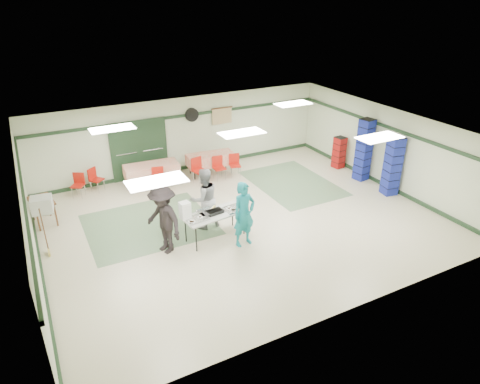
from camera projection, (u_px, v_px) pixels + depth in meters
name	position (u px, v px, depth m)	size (l,w,h in m)	color
floor	(242.00, 220.00, 12.62)	(11.00, 11.00, 0.00)	beige
ceiling	(242.00, 132.00, 11.45)	(11.00, 11.00, 0.00)	white
wall_back	(184.00, 134.00, 15.63)	(11.00, 11.00, 0.00)	beige
wall_front	(348.00, 260.00, 8.44)	(11.00, 11.00, 0.00)	beige
wall_left	(29.00, 223.00, 9.74)	(9.00, 9.00, 0.00)	beige
wall_right	(387.00, 148.00, 14.33)	(9.00, 9.00, 0.00)	beige
trim_back	(184.00, 116.00, 15.30)	(11.00, 0.06, 0.10)	#1D351F
baseboard_back	(187.00, 167.00, 16.17)	(11.00, 0.06, 0.12)	#1D351F
trim_left	(23.00, 196.00, 9.45)	(9.00, 0.06, 0.10)	#1D351F
baseboard_left	(41.00, 269.00, 10.31)	(9.00, 0.06, 0.12)	#1D351F
trim_right	(389.00, 127.00, 14.01)	(9.00, 0.06, 0.10)	#1D351F
baseboard_right	(380.00, 183.00, 14.88)	(9.00, 0.06, 0.12)	#1D351F
green_patch_a	(149.00, 224.00, 12.38)	(3.50, 3.00, 0.01)	slate
green_patch_b	(292.00, 183.00, 14.99)	(2.50, 3.50, 0.01)	slate
double_door_left	(126.00, 152.00, 14.79)	(0.90, 0.06, 2.10)	gray
double_door_right	(153.00, 148.00, 15.19)	(0.90, 0.06, 2.10)	gray
door_frame	(139.00, 150.00, 14.97)	(2.00, 0.03, 2.15)	#1D351F
wall_fan	(192.00, 115.00, 15.40)	(0.50, 0.50, 0.10)	black
scroll_banner	(222.00, 116.00, 15.99)	(0.80, 0.02, 0.60)	tan
serving_table	(215.00, 215.00, 11.43)	(1.83, 0.93, 0.76)	#A0A09B
sheet_tray_right	(235.00, 209.00, 11.62)	(0.59, 0.45, 0.02)	silver
sheet_tray_mid	(209.00, 211.00, 11.48)	(0.59, 0.45, 0.02)	silver
sheet_tray_left	(197.00, 219.00, 11.10)	(0.56, 0.42, 0.02)	silver
baking_pan	(214.00, 212.00, 11.40)	(0.45, 0.28, 0.08)	black
foam_box_stack	(185.00, 210.00, 11.05)	(0.26, 0.24, 0.47)	white
volunteer_teal	(244.00, 214.00, 11.08)	(0.65, 0.43, 1.78)	teal
volunteer_grey	(204.00, 199.00, 11.90)	(0.87, 0.67, 1.78)	gray
volunteer_dark	(163.00, 219.00, 10.75)	(1.20, 0.69, 1.86)	black
dining_table_a	(210.00, 159.00, 15.52)	(1.75, 0.89, 0.77)	red
dining_table_b	(152.00, 170.00, 14.61)	(1.87, 0.93, 0.77)	red
chair_a	(218.00, 165.00, 15.12)	(0.40, 0.40, 0.84)	red
chair_b	(198.00, 168.00, 14.78)	(0.53, 0.53, 0.93)	red
chair_c	(235.00, 163.00, 15.39)	(0.47, 0.47, 0.82)	red
chair_d	(158.00, 177.00, 14.19)	(0.47, 0.47, 0.84)	red
chair_loose_a	(95.00, 177.00, 14.23)	(0.53, 0.53, 0.80)	red
chair_loose_b	(78.00, 182.00, 13.86)	(0.51, 0.51, 0.80)	red
crate_stack_blue_a	(364.00, 150.00, 14.82)	(0.43, 0.43, 2.21)	navy
crate_stack_red	(339.00, 152.00, 16.04)	(0.37, 0.37, 1.20)	#9D100F
crate_stack_blue_b	(392.00, 166.00, 13.80)	(0.43, 0.43, 1.98)	navy
printer_table	(41.00, 203.00, 12.19)	(0.74, 1.01, 0.74)	brown
office_printer	(42.00, 205.00, 11.42)	(0.54, 0.47, 0.43)	#AFAEAA
broom	(44.00, 230.00, 10.74)	(0.03, 0.03, 1.34)	brown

